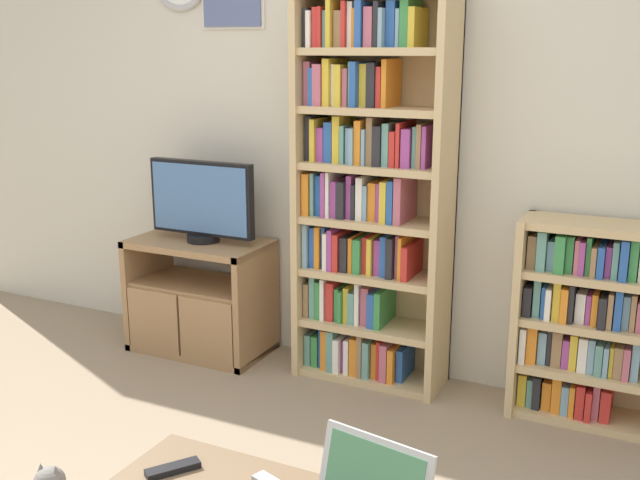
% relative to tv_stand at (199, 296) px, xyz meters
% --- Properties ---
extents(wall_back, '(6.20, 0.09, 2.60)m').
position_rel_tv_stand_xyz_m(wall_back, '(0.95, 0.29, 0.99)').
color(wall_back, beige).
rests_on(wall_back, ground_plane).
extents(tv_stand, '(0.77, 0.44, 0.64)m').
position_rel_tv_stand_xyz_m(tv_stand, '(0.00, 0.00, 0.00)').
color(tv_stand, '#9E754C').
rests_on(tv_stand, ground_plane).
extents(television, '(0.64, 0.18, 0.45)m').
position_rel_tv_stand_xyz_m(television, '(0.03, 0.01, 0.54)').
color(television, black).
rests_on(television, tv_stand).
extents(bookshelf_tall, '(0.76, 0.32, 1.95)m').
position_rel_tv_stand_xyz_m(bookshelf_tall, '(0.97, 0.10, 0.64)').
color(bookshelf_tall, tan).
rests_on(bookshelf_tall, ground_plane).
extents(bookshelf_short, '(0.79, 0.29, 0.94)m').
position_rel_tv_stand_xyz_m(bookshelf_short, '(2.10, 0.11, 0.16)').
color(bookshelf_short, tan).
rests_on(bookshelf_short, ground_plane).
extents(remote_near_laptop, '(0.13, 0.16, 0.02)m').
position_rel_tv_stand_xyz_m(remote_near_laptop, '(1.13, -1.73, 0.16)').
color(remote_near_laptop, black).
rests_on(remote_near_laptop, coffee_table).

